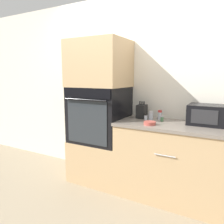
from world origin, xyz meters
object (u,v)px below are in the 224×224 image
Objects in this scene: microwave at (208,115)px; condiment_jar_near at (162,119)px; wall_oven at (99,114)px; condiment_jar_back at (160,115)px; condiment_jar_far at (146,117)px; knife_block at (142,111)px; condiment_jar_mid at (151,116)px; bowl at (150,123)px.

condiment_jar_near is (-0.50, -0.07, -0.08)m from microwave.
condiment_jar_back is (0.78, 0.18, 0.03)m from wall_oven.
condiment_jar_far is 0.67× the size of condiment_jar_back.
wall_oven is at bearing -174.19° from microwave.
knife_block is 1.87× the size of condiment_jar_back.
condiment_jar_near is at bearing 4.60° from condiment_jar_far.
wall_oven reaches higher than microwave.
knife_block is 0.24m from condiment_jar_back.
microwave is 0.70m from condiment_jar_far.
condiment_jar_mid is at bearing -21.52° from knife_block.
condiment_jar_near is at bearing -13.24° from condiment_jar_mid.
bowl is 0.35m from condiment_jar_back.
knife_block reaches higher than condiment_jar_back.
knife_block is 2.78× the size of condiment_jar_far.
wall_oven is 0.84m from condiment_jar_near.
microwave is (1.33, 0.14, 0.09)m from wall_oven.
wall_oven is 5.49× the size of bowl.
microwave is 6.08× the size of condiment_jar_near.
wall_oven is 0.80m from condiment_jar_back.
microwave is 0.65m from bowl.
condiment_jar_mid is 0.91× the size of condiment_jar_back.
knife_block is at bearing 16.48° from wall_oven.
condiment_jar_far is at bearing -48.61° from knife_block.
wall_oven reaches higher than condiment_jar_far.
microwave is at bearing -4.26° from condiment_jar_back.
condiment_jar_mid is at bearing 47.49° from condiment_jar_far.
wall_oven is 0.64m from condiment_jar_far.
condiment_jar_back is at bearing 88.76° from bowl.
condiment_jar_mid is 0.07m from condiment_jar_far.
condiment_jar_mid is 0.12m from condiment_jar_back.
knife_block is at bearing 178.18° from microwave.
knife_block is (-0.79, 0.03, -0.02)m from microwave.
condiment_jar_back reaches higher than bowl.
condiment_jar_near is at bearing -61.06° from condiment_jar_back.
condiment_jar_far is at bearing -175.40° from condiment_jar_near.
bowl is at bearing -56.01° from knife_block.
bowl is at bearing -105.44° from condiment_jar_near.
microwave is 5.43× the size of condiment_jar_far.
condiment_jar_near is (0.07, 0.24, 0.02)m from bowl.
wall_oven reaches higher than condiment_jar_mid.
wall_oven is 0.57m from knife_block.
wall_oven is 0.69m from condiment_jar_mid.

